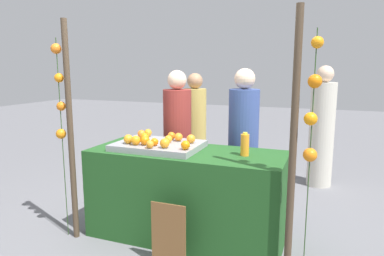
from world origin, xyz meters
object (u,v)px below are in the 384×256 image
Objects in this scene: stall_counter at (187,194)px; vendor_left at (177,145)px; orange_1 at (179,137)px; orange_0 at (128,139)px; juice_bottle at (245,145)px; vendor_right at (243,149)px; chalkboard_sign at (169,236)px.

stall_counter is 0.84m from vendor_left.
vendor_left reaches higher than orange_1.
orange_0 is 0.43× the size of juice_bottle.
vendor_left is (-0.25, 0.54, -0.22)m from orange_1.
orange_1 is 0.05× the size of vendor_right.
orange_1 is at bearing -65.25° from vendor_left.
vendor_right reaches higher than chalkboard_sign.
orange_0 is 1.10× the size of orange_1.
stall_counter is at bearing -177.54° from juice_bottle.
orange_0 is at bearing -137.61° from vendor_right.
vendor_left is at bearing 110.26° from chalkboard_sign.
orange_0 reaches higher than orange_1.
juice_bottle is 0.38× the size of chalkboard_sign.
juice_bottle reaches higher than orange_1.
orange_0 reaches higher than stall_counter.
chalkboard_sign is 0.35× the size of vendor_left.
juice_bottle reaches higher than stall_counter.
orange_0 is 1.02m from chalkboard_sign.
chalkboard_sign is 1.39m from vendor_left.
orange_1 reaches higher than chalkboard_sign.
stall_counter is at bearing 16.18° from orange_0.
juice_bottle is at bearing 49.25° from chalkboard_sign.
stall_counter is 0.57m from orange_1.
vendor_left is 0.78m from vendor_right.
stall_counter is 0.78m from juice_bottle.
chalkboard_sign is (-0.50, -0.58, -0.71)m from juice_bottle.
juice_bottle reaches higher than chalkboard_sign.
vendor_left reaches higher than juice_bottle.
vendor_left reaches higher than stall_counter.
orange_1 is 0.71m from juice_bottle.
juice_bottle is 0.13× the size of vendor_left.
vendor_left is (-0.45, 1.23, 0.49)m from chalkboard_sign.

